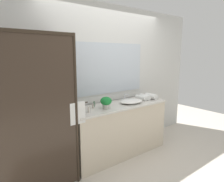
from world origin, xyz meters
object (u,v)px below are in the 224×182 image
Objects in this scene: sink_basin at (131,101)px; rolled_towel_near_edge at (151,96)px; potted_plant at (106,102)px; amenity_bottle_body_wash at (94,104)px; amenity_bottle_shampoo at (93,106)px; amenity_bottle_lotion at (89,110)px; faucet at (125,99)px; rolled_towel_middle at (145,97)px; rolled_towel_far_edge at (141,98)px.

rolled_towel_near_edge is at bearing 0.68° from sink_basin.
potted_plant is 2.18× the size of amenity_bottle_body_wash.
amenity_bottle_shampoo is at bearing 170.82° from sink_basin.
amenity_bottle_lotion is (-0.33, -0.01, -0.07)m from potted_plant.
faucet reaches higher than sink_basin.
rolled_towel_middle is 1.09× the size of rolled_towel_far_edge.
sink_basin is at bearing 3.44° from potted_plant.
amenity_bottle_body_wash is at bearing 109.27° from potted_plant.
potted_plant is 0.82× the size of rolled_towel_far_edge.
amenity_bottle_body_wash reaches higher than sink_basin.
sink_basin is 1.88× the size of rolled_towel_far_edge.
rolled_towel_far_edge reaches higher than amenity_bottle_lotion.
amenity_bottle_lotion is at bearing -137.92° from amenity_bottle_shampoo.
rolled_towel_far_edge reaches higher than amenity_bottle_shampoo.
amenity_bottle_body_wash is 1.12× the size of amenity_bottle_shampoo.
rolled_towel_near_edge is (1.17, -0.18, 0.01)m from amenity_bottle_body_wash.
rolled_towel_middle is at bearing 4.76° from amenity_bottle_lotion.
rolled_towel_near_edge is (1.10, 0.04, -0.06)m from potted_plant.
potted_plant is (-0.57, -0.03, 0.08)m from sink_basin.
amenity_bottle_body_wash is (-0.65, 0.03, -0.01)m from faucet.
sink_basin is 0.72m from amenity_bottle_shampoo.
sink_basin is at bearing -16.32° from amenity_bottle_body_wash.
potted_plant is 0.99m from rolled_towel_middle.
potted_plant is 1.10m from rolled_towel_near_edge.
amenity_bottle_body_wash is at bearing 171.53° from rolled_towel_far_edge.
rolled_towel_middle reaches higher than amenity_bottle_shampoo.
faucet is 0.61m from potted_plant.
rolled_towel_near_edge is at bearing -26.61° from rolled_towel_middle.
amenity_bottle_lotion is 0.34× the size of rolled_towel_middle.
amenity_bottle_shampoo is at bearing 176.21° from rolled_towel_far_edge.
rolled_towel_middle is at bearing 153.39° from rolled_towel_near_edge.
rolled_towel_middle is 0.11m from rolled_towel_far_edge.
amenity_bottle_body_wash reaches higher than amenity_bottle_shampoo.
faucet is 0.73× the size of rolled_towel_near_edge.
rolled_towel_near_edge is (1.42, 0.05, 0.01)m from amenity_bottle_lotion.
rolled_towel_near_edge reaches higher than amenity_bottle_lotion.
amenity_bottle_body_wash is 1.19m from rolled_towel_near_edge.
faucet is 0.73× the size of rolled_towel_far_edge.
sink_basin is at bearing -9.18° from amenity_bottle_shampoo.
rolled_towel_middle is at bearing 6.90° from rolled_towel_far_edge.
amenity_bottle_body_wash is 0.37× the size of rolled_towel_far_edge.
faucet is at bearing 19.00° from potted_plant.
amenity_bottle_lotion is 1.32m from rolled_towel_middle.
amenity_bottle_shampoo is 0.33× the size of rolled_towel_far_edge.
faucet reaches higher than amenity_bottle_lotion.
faucet is (0.00, 0.16, 0.01)m from sink_basin.
sink_basin is 5.61× the size of amenity_bottle_shampoo.
rolled_towel_middle is (-0.11, 0.06, -0.01)m from rolled_towel_near_edge.
faucet reaches higher than amenity_bottle_shampoo.
faucet is 0.89× the size of potted_plant.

